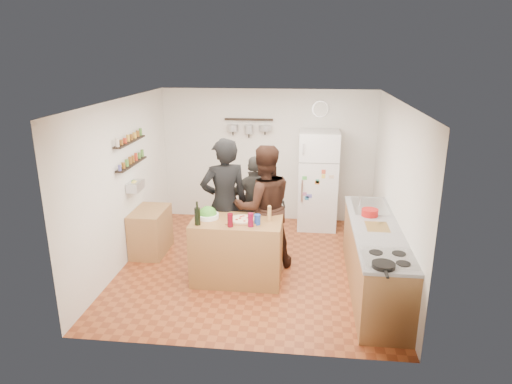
# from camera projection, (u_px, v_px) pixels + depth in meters

# --- Properties ---
(room_shell) EXTENTS (4.20, 4.20, 4.20)m
(room_shell) POSITION_uv_depth(u_px,v_px,m) (258.00, 180.00, 7.03)
(room_shell) COLOR brown
(room_shell) RESTS_ON ground
(prep_island) EXTENTS (1.25, 0.72, 0.91)m
(prep_island) POSITION_uv_depth(u_px,v_px,m) (237.00, 250.00, 6.46)
(prep_island) COLOR brown
(prep_island) RESTS_ON floor
(pizza_board) EXTENTS (0.42, 0.34, 0.02)m
(pizza_board) POSITION_uv_depth(u_px,v_px,m) (242.00, 221.00, 6.29)
(pizza_board) COLOR brown
(pizza_board) RESTS_ON prep_island
(pizza) EXTENTS (0.34, 0.34, 0.02)m
(pizza) POSITION_uv_depth(u_px,v_px,m) (242.00, 219.00, 6.29)
(pizza) COLOR #CBB385
(pizza) RESTS_ON pizza_board
(salad_bowl) EXTENTS (0.31, 0.31, 0.06)m
(salad_bowl) POSITION_uv_depth(u_px,v_px,m) (208.00, 216.00, 6.41)
(salad_bowl) COLOR white
(salad_bowl) RESTS_ON prep_island
(wine_bottle) EXTENTS (0.08, 0.08, 0.24)m
(wine_bottle) POSITION_uv_depth(u_px,v_px,m) (197.00, 216.00, 6.13)
(wine_bottle) COLOR black
(wine_bottle) RESTS_ON prep_island
(wine_glass_near) EXTENTS (0.08, 0.08, 0.19)m
(wine_glass_near) POSITION_uv_depth(u_px,v_px,m) (230.00, 220.00, 6.07)
(wine_glass_near) COLOR #520712
(wine_glass_near) RESTS_ON prep_island
(wine_glass_far) EXTENTS (0.08, 0.08, 0.19)m
(wine_glass_far) POSITION_uv_depth(u_px,v_px,m) (251.00, 220.00, 6.08)
(wine_glass_far) COLOR maroon
(wine_glass_far) RESTS_ON prep_island
(pepper_mill) EXTENTS (0.05, 0.05, 0.18)m
(pepper_mill) POSITION_uv_depth(u_px,v_px,m) (269.00, 215.00, 6.29)
(pepper_mill) COLOR #AE8049
(pepper_mill) RESTS_ON prep_island
(salt_canister) EXTENTS (0.09, 0.09, 0.14)m
(salt_canister) POSITION_uv_depth(u_px,v_px,m) (257.00, 220.00, 6.15)
(salt_canister) COLOR navy
(salt_canister) RESTS_ON prep_island
(person_left) EXTENTS (0.85, 0.73, 1.98)m
(person_left) POSITION_uv_depth(u_px,v_px,m) (225.00, 203.00, 6.78)
(person_left) COLOR black
(person_left) RESTS_ON floor
(person_center) EXTENTS (1.09, 0.97, 1.88)m
(person_center) POSITION_uv_depth(u_px,v_px,m) (264.00, 207.00, 6.78)
(person_center) COLOR black
(person_center) RESTS_ON floor
(person_back) EXTENTS (0.96, 0.45, 1.60)m
(person_back) POSITION_uv_depth(u_px,v_px,m) (256.00, 205.00, 7.28)
(person_back) COLOR #2A2825
(person_back) RESTS_ON floor
(counter_run) EXTENTS (0.63, 2.63, 0.90)m
(counter_run) POSITION_uv_depth(u_px,v_px,m) (375.00, 259.00, 6.19)
(counter_run) COLOR #9E7042
(counter_run) RESTS_ON floor
(stove_top) EXTENTS (0.60, 0.62, 0.02)m
(stove_top) POSITION_uv_depth(u_px,v_px,m) (389.00, 259.00, 5.15)
(stove_top) COLOR white
(stove_top) RESTS_ON counter_run
(skillet) EXTENTS (0.25, 0.25, 0.05)m
(skillet) POSITION_uv_depth(u_px,v_px,m) (384.00, 265.00, 4.93)
(skillet) COLOR black
(skillet) RESTS_ON stove_top
(sink) EXTENTS (0.50, 0.80, 0.03)m
(sink) POSITION_uv_depth(u_px,v_px,m) (370.00, 207.00, 6.86)
(sink) COLOR silver
(sink) RESTS_ON counter_run
(cutting_board) EXTENTS (0.30, 0.40, 0.02)m
(cutting_board) POSITION_uv_depth(u_px,v_px,m) (377.00, 227.00, 6.07)
(cutting_board) COLOR olive
(cutting_board) RESTS_ON counter_run
(red_bowl) EXTENTS (0.23, 0.23, 0.10)m
(red_bowl) POSITION_uv_depth(u_px,v_px,m) (370.00, 213.00, 6.46)
(red_bowl) COLOR #AD1413
(red_bowl) RESTS_ON counter_run
(fridge) EXTENTS (0.70, 0.68, 1.80)m
(fridge) POSITION_uv_depth(u_px,v_px,m) (318.00, 180.00, 8.32)
(fridge) COLOR white
(fridge) RESTS_ON floor
(wall_clock) EXTENTS (0.30, 0.03, 0.30)m
(wall_clock) POSITION_uv_depth(u_px,v_px,m) (320.00, 109.00, 8.26)
(wall_clock) COLOR silver
(wall_clock) RESTS_ON back_wall
(spice_shelf_lower) EXTENTS (0.12, 1.00, 0.02)m
(spice_shelf_lower) POSITION_uv_depth(u_px,v_px,m) (132.00, 164.00, 6.98)
(spice_shelf_lower) COLOR black
(spice_shelf_lower) RESTS_ON left_wall
(spice_shelf_upper) EXTENTS (0.12, 1.00, 0.02)m
(spice_shelf_upper) POSITION_uv_depth(u_px,v_px,m) (130.00, 142.00, 6.88)
(spice_shelf_upper) COLOR black
(spice_shelf_upper) RESTS_ON left_wall
(produce_basket) EXTENTS (0.18, 0.35, 0.14)m
(produce_basket) POSITION_uv_depth(u_px,v_px,m) (135.00, 186.00, 7.08)
(produce_basket) COLOR silver
(produce_basket) RESTS_ON left_wall
(side_table) EXTENTS (0.50, 0.80, 0.73)m
(side_table) POSITION_uv_depth(u_px,v_px,m) (151.00, 231.00, 7.38)
(side_table) COLOR #AD7C48
(side_table) RESTS_ON floor
(pot_rack) EXTENTS (0.90, 0.04, 0.04)m
(pot_rack) POSITION_uv_depth(u_px,v_px,m) (249.00, 119.00, 8.39)
(pot_rack) COLOR black
(pot_rack) RESTS_ON back_wall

